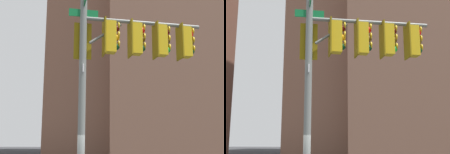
# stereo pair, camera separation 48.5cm
# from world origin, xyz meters

# --- Properties ---
(signal_pole_assembly) EXTENTS (4.11, 1.88, 6.77)m
(signal_pole_assembly) POSITION_xyz_m (-1.25, -0.18, 4.98)
(signal_pole_assembly) COLOR slate
(signal_pole_assembly) RESTS_ON ground_plane
(building_brick_nearside) EXTENTS (22.37, 15.82, 42.99)m
(building_brick_nearside) POSITION_xyz_m (1.33, -40.28, 21.49)
(building_brick_nearside) COLOR #845B47
(building_brick_nearside) RESTS_ON ground_plane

